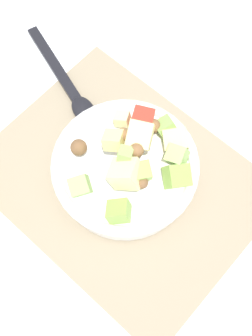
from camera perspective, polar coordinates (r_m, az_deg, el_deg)
name	(u,v)px	position (r m, az deg, el deg)	size (l,w,h in m)	color
ground_plane	(122,182)	(0.76, -0.46, -1.69)	(2.40, 2.40, 0.00)	silver
placemat	(122,181)	(0.75, -0.47, -1.61)	(0.43, 0.33, 0.01)	gray
salad_bowl	(127,169)	(0.72, 0.16, -0.07)	(0.23, 0.23, 0.12)	white
serving_spoon	(70,89)	(0.83, -6.82, 9.56)	(0.23, 0.10, 0.01)	black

